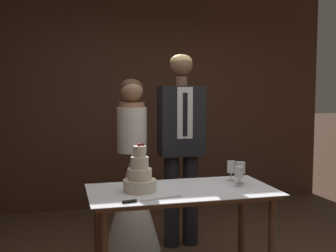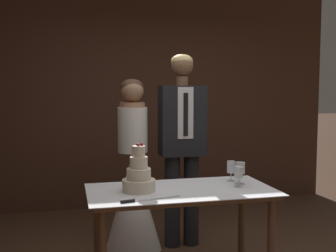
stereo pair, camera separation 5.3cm
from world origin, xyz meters
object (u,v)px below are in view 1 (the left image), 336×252
cake_knife (141,200)px  wine_glass_near (231,167)px  cake_table (182,202)px  groom (181,139)px  bride (132,188)px  wine_glass_far (240,168)px  wine_glass_middle (239,173)px  tiered_cake (140,177)px

cake_knife → wine_glass_near: size_ratio=2.59×
cake_table → wine_glass_near: size_ratio=8.40×
cake_knife → groom: (0.60, 1.12, 0.27)m
bride → wine_glass_near: bearing=-43.4°
wine_glass_far → groom: bearing=108.5°
wine_glass_middle → wine_glass_far: bearing=59.3°
cake_knife → wine_glass_middle: size_ratio=2.74×
wine_glass_middle → wine_glass_far: (0.05, 0.08, 0.02)m
wine_glass_far → wine_glass_near: bearing=104.2°
tiered_cake → wine_glass_middle: 0.78m
tiered_cake → wine_glass_middle: size_ratio=2.27×
wine_glass_middle → bride: size_ratio=0.10×
tiered_cake → wine_glass_middle: tiered_cake is taller
bride → groom: size_ratio=0.87×
cake_knife → wine_glass_far: bearing=8.4°
wine_glass_near → wine_glass_middle: 0.20m
cake_table → wine_glass_middle: size_ratio=8.86×
tiered_cake → wine_glass_near: (0.80, 0.17, 0.00)m
cake_table → wine_glass_far: size_ratio=7.98×
cake_table → bride: size_ratio=0.87×
groom → tiered_cake: bearing=-123.7°
wine_glass_middle → groom: 0.92m
wine_glass_far → bride: (-0.75, 0.79, -0.30)m
tiered_cake → cake_knife: size_ratio=0.83×
wine_glass_near → bride: 1.03m
wine_glass_middle → bride: bearing=128.4°
cake_knife → wine_glass_near: 0.95m
wine_glass_near → wine_glass_middle: bearing=-95.7°
wine_glass_far → groom: groom is taller
cake_table → wine_glass_far: 0.56m
cake_knife → wine_glass_far: size_ratio=2.47×
cake_table → wine_glass_far: (0.51, 0.06, 0.22)m
cake_knife → wine_glass_middle: 0.86m
wine_glass_near → wine_glass_middle: size_ratio=1.06×
cake_table → cake_knife: (-0.36, -0.26, 0.10)m
wine_glass_near → bride: (-0.72, 0.68, -0.29)m
tiered_cake → wine_glass_near: bearing=11.7°
wine_glass_far → groom: size_ratio=0.10×
wine_glass_far → bride: 1.13m
wine_glass_near → wine_glass_far: wine_glass_far is taller
cake_knife → wine_glass_middle: bearing=4.3°
bride → wine_glass_far: bearing=-46.8°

